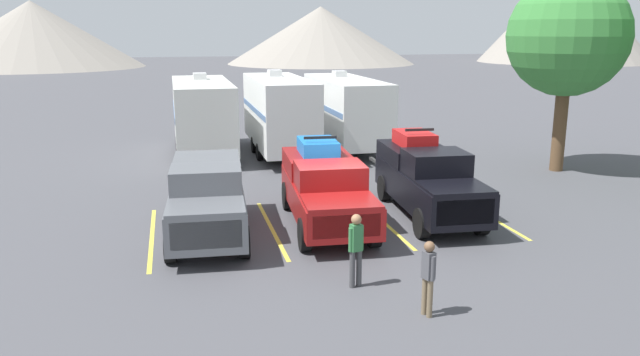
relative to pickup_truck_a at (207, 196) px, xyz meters
The scene contains 15 objects.
ground_plane 3.77m from the pickup_truck_a, 11.13° to the right, with size 240.00×240.00×0.00m, color #47474C.
pickup_truck_a is the anchor object (origin of this frame).
pickup_truck_b 3.49m from the pickup_truck_a, ahead, with size 2.49×5.93×2.52m.
pickup_truck_c 6.83m from the pickup_truck_a, ahead, with size 2.36×5.95×2.60m.
lot_stripe_a 1.94m from the pickup_truck_a, behind, with size 0.12×5.50×0.01m, color gold.
lot_stripe_b 2.14m from the pickup_truck_a, ahead, with size 0.12×5.50×0.01m, color gold.
lot_stripe_c 5.36m from the pickup_truck_a, ahead, with size 0.12×5.50×0.01m, color gold.
lot_stripe_d 8.72m from the pickup_truck_a, ahead, with size 0.12×5.50×0.01m, color gold.
camper_trailer_a 11.60m from the pickup_truck_a, 87.48° to the left, with size 2.55×8.86×3.71m.
camper_trailer_b 11.50m from the pickup_truck_a, 69.92° to the left, with size 2.40×8.72×3.85m.
camper_trailer_c 13.77m from the pickup_truck_a, 57.72° to the left, with size 2.44×9.07×3.70m.
person_a 7.43m from the pickup_truck_a, 57.25° to the right, with size 0.24×0.34×1.60m.
person_b 5.43m from the pickup_truck_a, 56.19° to the right, with size 0.37×0.26×1.72m.
tree_a 16.06m from the pickup_truck_a, 18.71° to the left, with size 4.76×4.76×8.78m.
mountain_ridge 83.13m from the pickup_truck_a, 86.60° to the left, with size 143.37×42.50×16.85m.
Camera 1 is at (-4.34, -16.30, 5.70)m, focal length 34.55 mm.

